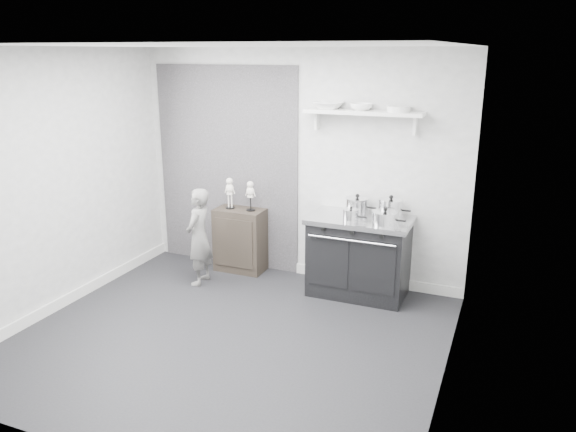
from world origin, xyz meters
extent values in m
plane|color=black|center=(0.00, 0.00, 0.00)|extent=(4.00, 4.00, 0.00)
cube|color=#A2A2A0|center=(0.00, 1.80, 1.35)|extent=(4.00, 0.02, 2.70)
cube|color=#A2A2A0|center=(0.00, -1.80, 1.35)|extent=(4.00, 0.02, 2.70)
cube|color=#A2A2A0|center=(-2.00, 0.00, 1.35)|extent=(0.02, 3.60, 2.70)
cube|color=#A2A2A0|center=(2.00, 0.00, 1.35)|extent=(0.02, 3.60, 2.70)
cube|color=silver|center=(0.00, 0.00, 2.70)|extent=(4.00, 3.60, 0.02)
cube|color=black|center=(-0.95, 1.79, 1.25)|extent=(1.90, 0.02, 2.50)
cube|color=silver|center=(1.00, 1.78, 0.06)|extent=(2.00, 0.03, 0.12)
cube|color=silver|center=(-1.98, 0.00, 0.06)|extent=(0.03, 3.60, 0.12)
cube|color=silver|center=(0.80, 1.67, 2.02)|extent=(1.30, 0.26, 0.04)
cube|color=silver|center=(0.25, 1.74, 1.90)|extent=(0.03, 0.12, 0.20)
cube|color=silver|center=(1.35, 1.74, 1.90)|extent=(0.03, 0.12, 0.20)
cube|color=black|center=(0.86, 1.48, 0.42)|extent=(1.06, 0.64, 0.85)
cube|color=silver|center=(0.86, 1.48, 0.87)|extent=(1.12, 0.68, 0.05)
cube|color=black|center=(0.61, 1.16, 0.44)|extent=(0.44, 0.02, 0.55)
cube|color=black|center=(1.12, 1.16, 0.44)|extent=(0.44, 0.02, 0.55)
cylinder|color=silver|center=(0.86, 1.13, 0.74)|extent=(0.95, 0.02, 0.02)
cylinder|color=black|center=(0.55, 1.15, 0.83)|extent=(0.04, 0.03, 0.04)
cylinder|color=black|center=(0.86, 1.15, 0.83)|extent=(0.04, 0.03, 0.04)
cylinder|color=black|center=(1.18, 1.15, 0.83)|extent=(0.04, 0.03, 0.04)
cube|color=black|center=(-0.69, 1.61, 0.40)|extent=(0.61, 0.35, 0.79)
imported|color=slate|center=(-0.94, 1.05, 0.58)|extent=(0.30, 0.44, 1.15)
cylinder|color=silver|center=(0.78, 1.62, 0.98)|extent=(0.26, 0.26, 0.17)
cylinder|color=silver|center=(0.78, 1.62, 1.07)|extent=(0.26, 0.26, 0.02)
sphere|color=black|center=(0.78, 1.62, 1.10)|extent=(0.05, 0.05, 0.05)
cylinder|color=black|center=(0.95, 1.62, 0.98)|extent=(0.10, 0.02, 0.02)
cylinder|color=silver|center=(1.17, 1.60, 1.00)|extent=(0.26, 0.26, 0.19)
cylinder|color=silver|center=(1.17, 1.60, 1.10)|extent=(0.27, 0.27, 0.02)
sphere|color=black|center=(1.17, 1.60, 1.13)|extent=(0.05, 0.05, 0.05)
cylinder|color=black|center=(1.34, 1.60, 1.00)|extent=(0.10, 0.02, 0.02)
cylinder|color=silver|center=(1.17, 1.31, 0.97)|extent=(0.26, 0.26, 0.13)
cylinder|color=silver|center=(1.17, 1.31, 1.04)|extent=(0.27, 0.27, 0.02)
sphere|color=black|center=(1.17, 1.31, 1.07)|extent=(0.05, 0.05, 0.05)
cylinder|color=black|center=(1.34, 1.31, 0.97)|extent=(0.10, 0.02, 0.02)
cylinder|color=silver|center=(0.80, 1.30, 0.96)|extent=(0.17, 0.17, 0.12)
cylinder|color=silver|center=(0.80, 1.30, 1.03)|extent=(0.17, 0.17, 0.02)
sphere|color=black|center=(0.80, 1.30, 1.05)|extent=(0.03, 0.03, 0.03)
cylinder|color=black|center=(0.93, 1.30, 0.96)|extent=(0.10, 0.02, 0.02)
imported|color=white|center=(0.40, 1.67, 2.08)|extent=(0.33, 0.33, 0.08)
imported|color=white|center=(0.78, 1.67, 2.08)|extent=(0.24, 0.24, 0.08)
cylinder|color=silver|center=(1.18, 1.67, 2.07)|extent=(0.24, 0.24, 0.06)
camera|label=1|loc=(2.38, -4.27, 2.66)|focal=35.00mm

